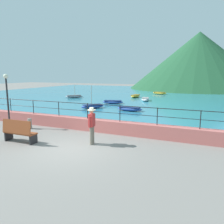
{
  "coord_description": "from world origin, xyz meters",
  "views": [
    {
      "loc": [
        5.3,
        -7.65,
        3.27
      ],
      "look_at": [
        0.33,
        3.7,
        1.1
      ],
      "focal_mm": 34.83,
      "sensor_mm": 36.0,
      "label": 1
    }
  ],
  "objects_px": {
    "boat_2": "(145,99)",
    "boat_1": "(160,93)",
    "boat_3": "(93,106)",
    "boat_5": "(74,96)",
    "lamp_post": "(7,92)",
    "boat_0": "(135,96)",
    "bench_main": "(19,131)",
    "boat_4": "(113,102)",
    "boat_6": "(130,109)",
    "bollard": "(30,124)",
    "person_walking": "(92,124)"
  },
  "relations": [
    {
      "from": "boat_2",
      "to": "boat_1",
      "type": "bearing_deg",
      "value": 90.88
    },
    {
      "from": "boat_3",
      "to": "boat_5",
      "type": "bearing_deg",
      "value": 133.69
    },
    {
      "from": "boat_5",
      "to": "boat_1",
      "type": "bearing_deg",
      "value": 46.15
    },
    {
      "from": "lamp_post",
      "to": "boat_0",
      "type": "relative_size",
      "value": 1.39
    },
    {
      "from": "bench_main",
      "to": "boat_4",
      "type": "bearing_deg",
      "value": 95.09
    },
    {
      "from": "bench_main",
      "to": "boat_6",
      "type": "bearing_deg",
      "value": 79.23
    },
    {
      "from": "boat_3",
      "to": "boat_4",
      "type": "bearing_deg",
      "value": 83.01
    },
    {
      "from": "lamp_post",
      "to": "bollard",
      "type": "bearing_deg",
      "value": 10.41
    },
    {
      "from": "boat_1",
      "to": "boat_6",
      "type": "relative_size",
      "value": 1.05
    },
    {
      "from": "boat_4",
      "to": "boat_5",
      "type": "height_order",
      "value": "boat_5"
    },
    {
      "from": "person_walking",
      "to": "boat_2",
      "type": "distance_m",
      "value": 17.2
    },
    {
      "from": "boat_2",
      "to": "boat_0",
      "type": "bearing_deg",
      "value": 125.66
    },
    {
      "from": "boat_2",
      "to": "boat_6",
      "type": "bearing_deg",
      "value": -85.14
    },
    {
      "from": "boat_5",
      "to": "boat_6",
      "type": "distance_m",
      "value": 12.58
    },
    {
      "from": "boat_0",
      "to": "boat_2",
      "type": "relative_size",
      "value": 0.97
    },
    {
      "from": "person_walking",
      "to": "boat_0",
      "type": "bearing_deg",
      "value": 101.99
    },
    {
      "from": "lamp_post",
      "to": "boat_5",
      "type": "relative_size",
      "value": 1.37
    },
    {
      "from": "boat_2",
      "to": "boat_3",
      "type": "relative_size",
      "value": 1.03
    },
    {
      "from": "person_walking",
      "to": "boat_4",
      "type": "distance_m",
      "value": 13.9
    },
    {
      "from": "person_walking",
      "to": "boat_4",
      "type": "bearing_deg",
      "value": 109.42
    },
    {
      "from": "person_walking",
      "to": "boat_6",
      "type": "xyz_separation_m",
      "value": [
        -1.34,
        9.31,
        -0.72
      ]
    },
    {
      "from": "boat_5",
      "to": "lamp_post",
      "type": "bearing_deg",
      "value": -70.44
    },
    {
      "from": "boat_3",
      "to": "boat_5",
      "type": "xyz_separation_m",
      "value": [
        -6.7,
        7.01,
        -0.0
      ]
    },
    {
      "from": "lamp_post",
      "to": "boat_4",
      "type": "xyz_separation_m",
      "value": [
        1.65,
        12.28,
        -1.94
      ]
    },
    {
      "from": "boat_4",
      "to": "boat_6",
      "type": "distance_m",
      "value": 5.0
    },
    {
      "from": "person_walking",
      "to": "boat_2",
      "type": "relative_size",
      "value": 0.72
    },
    {
      "from": "boat_4",
      "to": "boat_5",
      "type": "xyz_separation_m",
      "value": [
        -7.16,
        3.24,
        0.01
      ]
    },
    {
      "from": "boat_4",
      "to": "boat_6",
      "type": "height_order",
      "value": "same"
    },
    {
      "from": "boat_2",
      "to": "boat_6",
      "type": "distance_m",
      "value": 7.78
    },
    {
      "from": "bollard",
      "to": "boat_6",
      "type": "xyz_separation_m",
      "value": [
        3.53,
        8.25,
        -0.06
      ]
    },
    {
      "from": "boat_0",
      "to": "person_walking",
      "type": "bearing_deg",
      "value": -78.01
    },
    {
      "from": "bench_main",
      "to": "boat_6",
      "type": "xyz_separation_m",
      "value": [
        2.0,
        10.51,
        -0.3
      ]
    },
    {
      "from": "boat_3",
      "to": "lamp_post",
      "type": "bearing_deg",
      "value": -97.94
    },
    {
      "from": "boat_2",
      "to": "boat_6",
      "type": "xyz_separation_m",
      "value": [
        0.66,
        -7.75,
        0.0
      ]
    },
    {
      "from": "bench_main",
      "to": "boat_4",
      "type": "xyz_separation_m",
      "value": [
        -1.27,
        14.29,
        -0.3
      ]
    },
    {
      "from": "boat_1",
      "to": "person_walking",
      "type": "bearing_deg",
      "value": -85.35
    },
    {
      "from": "boat_3",
      "to": "boat_6",
      "type": "bearing_deg",
      "value": -0.08
    },
    {
      "from": "lamp_post",
      "to": "bench_main",
      "type": "bearing_deg",
      "value": -34.59
    },
    {
      "from": "person_walking",
      "to": "bollard",
      "type": "xyz_separation_m",
      "value": [
        -4.88,
        1.07,
        -0.66
      ]
    },
    {
      "from": "boat_0",
      "to": "boat_2",
      "type": "bearing_deg",
      "value": -54.34
    },
    {
      "from": "lamp_post",
      "to": "boat_1",
      "type": "xyz_separation_m",
      "value": [
        4.12,
        25.55,
        -1.94
      ]
    },
    {
      "from": "boat_0",
      "to": "boat_5",
      "type": "height_order",
      "value": "boat_5"
    },
    {
      "from": "boat_1",
      "to": "boat_4",
      "type": "distance_m",
      "value": 13.5
    },
    {
      "from": "lamp_post",
      "to": "boat_3",
      "type": "distance_m",
      "value": 8.8
    },
    {
      "from": "lamp_post",
      "to": "boat_6",
      "type": "relative_size",
      "value": 1.41
    },
    {
      "from": "bollard",
      "to": "boat_5",
      "type": "relative_size",
      "value": 0.26
    },
    {
      "from": "bench_main",
      "to": "person_walking",
      "type": "xyz_separation_m",
      "value": [
        3.34,
        1.2,
        0.42
      ]
    },
    {
      "from": "lamp_post",
      "to": "boat_3",
      "type": "xyz_separation_m",
      "value": [
        1.19,
        8.51,
        -1.93
      ]
    },
    {
      "from": "boat_5",
      "to": "boat_2",
      "type": "bearing_deg",
      "value": 4.29
    },
    {
      "from": "boat_3",
      "to": "boat_2",
      "type": "bearing_deg",
      "value": 68.34
    }
  ]
}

